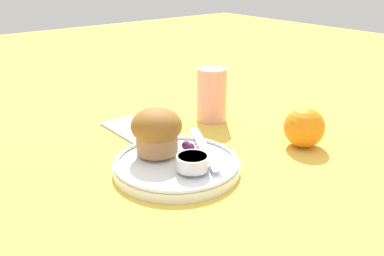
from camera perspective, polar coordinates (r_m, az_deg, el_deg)
ground_plane at (r=0.68m, az=-2.53°, el=-5.46°), size 3.00×3.00×0.00m
plate at (r=0.67m, az=-1.96°, el=-4.95°), size 0.20×0.20×0.02m
muffin at (r=0.67m, az=-4.74°, el=-0.32°), size 0.08×0.08×0.07m
cream_ramekin at (r=0.63m, az=-0.07°, el=-4.55°), size 0.05×0.05×0.02m
berry_pair at (r=0.69m, az=-0.39°, el=-2.53°), size 0.03×0.02×0.02m
butter_knife at (r=0.70m, az=1.67°, el=-2.69°), size 0.16×0.09×0.00m
orange_fruit at (r=0.77m, az=14.74°, el=0.09°), size 0.07×0.07×0.07m
juice_glass at (r=0.86m, az=2.64°, el=4.46°), size 0.06×0.06×0.11m
folded_napkin at (r=0.83m, az=-8.06°, el=0.01°), size 0.13×0.07×0.01m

